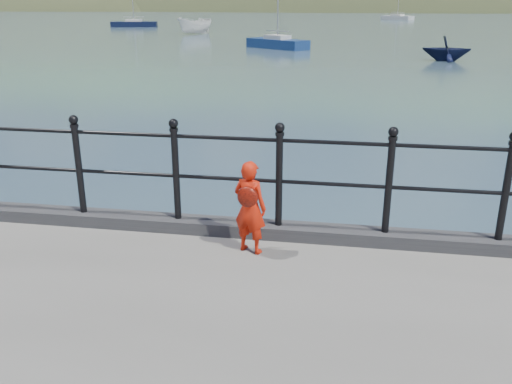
% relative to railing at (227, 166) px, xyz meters
% --- Properties ---
extents(ground, '(600.00, 600.00, 0.00)m').
position_rel_railing_xyz_m(ground, '(-0.00, 0.15, -1.82)').
color(ground, '#2D4251').
rests_on(ground, ground).
extents(kerb, '(60.00, 0.30, 0.15)m').
position_rel_railing_xyz_m(kerb, '(-0.00, -0.00, -0.75)').
color(kerb, '#28282B').
rests_on(kerb, quay).
extents(railing, '(18.11, 0.11, 1.20)m').
position_rel_railing_xyz_m(railing, '(0.00, 0.00, 0.00)').
color(railing, black).
rests_on(railing, kerb).
extents(far_shore, '(830.00, 200.00, 156.00)m').
position_rel_railing_xyz_m(far_shore, '(38.34, 239.56, -24.39)').
color(far_shore, '#333A21').
rests_on(far_shore, ground).
extents(child, '(0.43, 0.36, 1.03)m').
position_rel_railing_xyz_m(child, '(0.35, -0.44, -0.30)').
color(child, red).
rests_on(child, quay).
extents(launch_white, '(3.94, 4.76, 1.76)m').
position_rel_railing_xyz_m(launch_white, '(-15.32, 53.03, -0.94)').
color(launch_white, silver).
rests_on(launch_white, ground).
extents(launch_navy, '(2.98, 2.62, 1.49)m').
position_rel_railing_xyz_m(launch_navy, '(7.09, 29.83, -1.08)').
color(launch_navy, black).
rests_on(launch_navy, ground).
extents(sailboat_deep, '(5.84, 5.40, 9.07)m').
position_rel_railing_xyz_m(sailboat_deep, '(9.42, 101.33, -1.48)').
color(sailboat_deep, beige).
rests_on(sailboat_deep, ground).
extents(sailboat_port, '(5.23, 4.60, 7.80)m').
position_rel_railing_xyz_m(sailboat_port, '(-4.27, 36.95, -1.48)').
color(sailboat_port, navy).
rests_on(sailboat_port, ground).
extents(sailboat_left, '(6.37, 3.24, 8.67)m').
position_rel_railing_xyz_m(sailboat_left, '(-27.96, 67.44, -1.49)').
color(sailboat_left, black).
rests_on(sailboat_left, ground).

